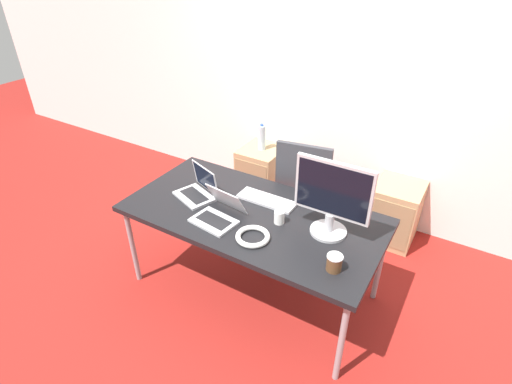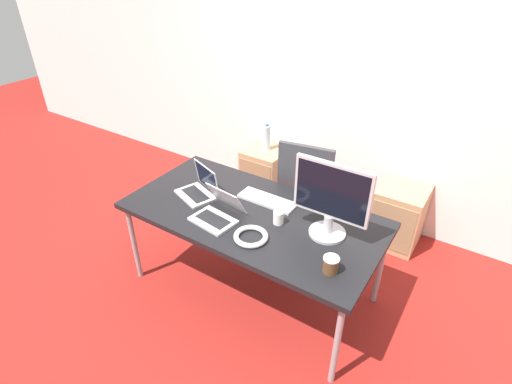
{
  "view_description": "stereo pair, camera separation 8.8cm",
  "coord_description": "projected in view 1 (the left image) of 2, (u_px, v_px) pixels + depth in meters",
  "views": [
    {
      "loc": [
        1.21,
        -1.97,
        2.37
      ],
      "look_at": [
        0.0,
        0.05,
        0.88
      ],
      "focal_mm": 28.0,
      "sensor_mm": 36.0,
      "label": 1
    },
    {
      "loc": [
        1.29,
        -1.92,
        2.37
      ],
      "look_at": [
        0.0,
        0.05,
        0.88
      ],
      "focal_mm": 28.0,
      "sensor_mm": 36.0,
      "label": 2
    }
  ],
  "objects": [
    {
      "name": "ground_plane",
      "position": [
        253.0,
        287.0,
        3.22
      ],
      "size": [
        14.0,
        14.0,
        0.0
      ],
      "primitive_type": "plane",
      "color": "maroon"
    },
    {
      "name": "wall_back",
      "position": [
        337.0,
        81.0,
        3.59
      ],
      "size": [
        10.0,
        0.05,
        2.6
      ],
      "color": "white",
      "rests_on": "ground_plane"
    },
    {
      "name": "desk",
      "position": [
        253.0,
        218.0,
        2.85
      ],
      "size": [
        1.84,
        0.92,
        0.73
      ],
      "color": "black",
      "rests_on": "ground_plane"
    },
    {
      "name": "office_chair",
      "position": [
        306.0,
        205.0,
        3.52
      ],
      "size": [
        0.56,
        0.59,
        1.06
      ],
      "color": "#232326",
      "rests_on": "ground_plane"
    },
    {
      "name": "cabinet_left",
      "position": [
        261.0,
        173.0,
        4.23
      ],
      "size": [
        0.41,
        0.44,
        0.56
      ],
      "color": "tan",
      "rests_on": "ground_plane"
    },
    {
      "name": "cabinet_right",
      "position": [
        395.0,
        212.0,
        3.62
      ],
      "size": [
        0.41,
        0.44,
        0.56
      ],
      "color": "tan",
      "rests_on": "ground_plane"
    },
    {
      "name": "water_bottle",
      "position": [
        262.0,
        138.0,
        4.01
      ],
      "size": [
        0.08,
        0.08,
        0.28
      ],
      "color": "silver",
      "rests_on": "cabinet_left"
    },
    {
      "name": "laptop_left",
      "position": [
        218.0,
        214.0,
        2.74
      ],
      "size": [
        0.32,
        0.34,
        0.2
      ],
      "color": "silver",
      "rests_on": "desk"
    },
    {
      "name": "laptop_right",
      "position": [
        198.0,
        190.0,
        2.99
      ],
      "size": [
        0.35,
        0.32,
        0.22
      ],
      "color": "silver",
      "rests_on": "desk"
    },
    {
      "name": "monitor",
      "position": [
        332.0,
        198.0,
        2.5
      ],
      "size": [
        0.5,
        0.24,
        0.52
      ],
      "color": "#B7B7BC",
      "rests_on": "desk"
    },
    {
      "name": "keyboard",
      "position": [
        267.0,
        200.0,
        2.95
      ],
      "size": [
        0.44,
        0.15,
        0.02
      ],
      "color": "#BCBCC1",
      "rests_on": "desk"
    },
    {
      "name": "coffee_cup_white",
      "position": [
        279.0,
        217.0,
        2.7
      ],
      "size": [
        0.07,
        0.07,
        0.09
      ],
      "color": "white",
      "rests_on": "desk"
    },
    {
      "name": "coffee_cup_brown",
      "position": [
        334.0,
        263.0,
        2.31
      ],
      "size": [
        0.1,
        0.1,
        0.1
      ],
      "color": "brown",
      "rests_on": "desk"
    },
    {
      "name": "cable_coil",
      "position": [
        253.0,
        236.0,
        2.57
      ],
      "size": [
        0.23,
        0.23,
        0.03
      ],
      "color": "white",
      "rests_on": "desk"
    }
  ]
}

